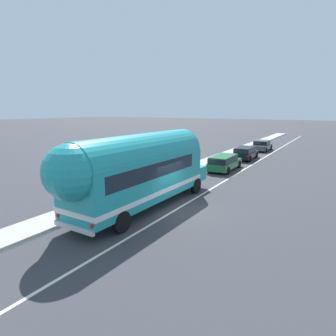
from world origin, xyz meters
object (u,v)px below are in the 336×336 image
object	(u,v)px
painted_bus	(137,169)
car_second	(245,152)
car_third	(262,145)
car_lead	(224,162)

from	to	relation	value
painted_bus	car_second	size ratio (longest dim) A/B	2.60
car_third	car_second	bearing A→B (deg)	-88.94
car_lead	car_third	distance (m)	14.69
car_second	car_third	size ratio (longest dim) A/B	0.98
car_lead	car_second	size ratio (longest dim) A/B	1.06
painted_bus	car_third	distance (m)	27.12
car_lead	car_second	world-z (taller)	same
painted_bus	car_third	size ratio (longest dim) A/B	2.55
car_lead	car_second	xyz separation A→B (m)	(-0.06, 6.72, -0.00)
painted_bus	car_lead	size ratio (longest dim) A/B	2.45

